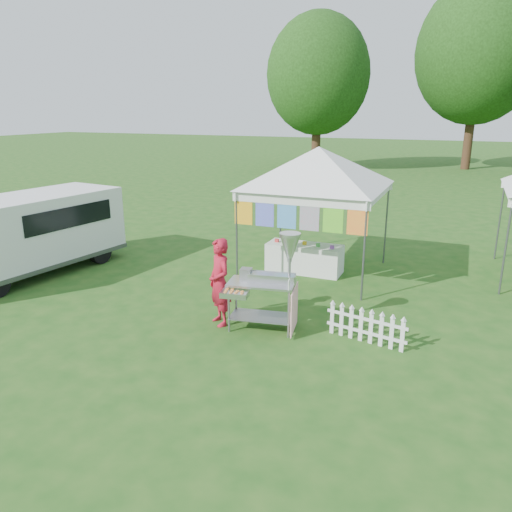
% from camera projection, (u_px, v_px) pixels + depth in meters
% --- Properties ---
extents(ground, '(120.00, 120.00, 0.00)m').
position_uv_depth(ground, '(260.00, 328.00, 9.06)').
color(ground, '#1D4F16').
rests_on(ground, ground).
extents(canopy_main, '(4.24, 4.24, 3.45)m').
position_uv_depth(canopy_main, '(319.00, 147.00, 11.30)').
color(canopy_main, '#59595E').
rests_on(canopy_main, ground).
extents(tree_left, '(6.40, 6.40, 9.53)m').
position_uv_depth(tree_left, '(318.00, 75.00, 30.83)').
color(tree_left, '#3D2416').
rests_on(tree_left, ground).
extents(tree_mid, '(7.60, 7.60, 11.52)m').
position_uv_depth(tree_mid, '(479.00, 52.00, 30.65)').
color(tree_mid, '#3D2416').
rests_on(tree_mid, ground).
extents(donut_cart, '(1.31, 1.08, 1.80)m').
position_uv_depth(donut_cart, '(272.00, 274.00, 8.67)').
color(donut_cart, gray).
rests_on(donut_cart, ground).
extents(vendor, '(0.70, 0.68, 1.62)m').
position_uv_depth(vendor, '(220.00, 282.00, 9.02)').
color(vendor, '#B0152A').
rests_on(vendor, ground).
extents(cargo_van, '(2.42, 4.71, 1.87)m').
position_uv_depth(cargo_van, '(32.00, 232.00, 11.89)').
color(cargo_van, white).
rests_on(cargo_van, ground).
extents(picket_fence, '(1.41, 0.32, 0.56)m').
position_uv_depth(picket_fence, '(366.00, 327.00, 8.43)').
color(picket_fence, white).
rests_on(picket_fence, ground).
extents(display_table, '(1.80, 0.70, 0.69)m').
position_uv_depth(display_table, '(304.00, 258.00, 12.08)').
color(display_table, white).
rests_on(display_table, ground).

